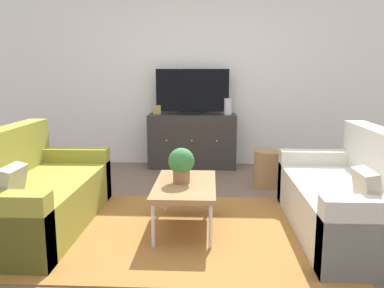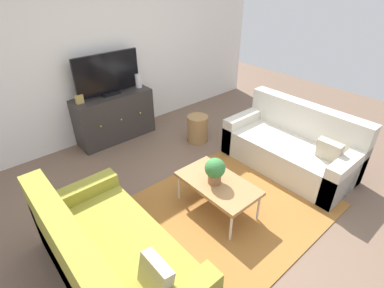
# 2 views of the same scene
# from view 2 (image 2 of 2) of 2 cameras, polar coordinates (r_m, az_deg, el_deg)

# --- Properties ---
(ground_plane) EXTENTS (10.00, 10.00, 0.00)m
(ground_plane) POSITION_cam_2_polar(r_m,az_deg,el_deg) (3.68, 4.47, -11.69)
(ground_plane) COLOR brown
(wall_back) EXTENTS (6.40, 0.12, 2.70)m
(wall_back) POSITION_cam_2_polar(r_m,az_deg,el_deg) (4.94, -17.08, 16.57)
(wall_back) COLOR white
(wall_back) RESTS_ON ground_plane
(area_rug) EXTENTS (2.50, 1.90, 0.01)m
(area_rug) POSITION_cam_2_polar(r_m,az_deg,el_deg) (3.60, 6.20, -12.82)
(area_rug) COLOR #9E662D
(area_rug) RESTS_ON ground_plane
(couch_left_side) EXTENTS (0.87, 1.77, 0.88)m
(couch_left_side) POSITION_cam_2_polar(r_m,az_deg,el_deg) (2.86, -16.04, -21.15)
(couch_left_side) COLOR olive
(couch_left_side) RESTS_ON ground_plane
(couch_right_side) EXTENTS (0.87, 1.77, 0.88)m
(couch_right_side) POSITION_cam_2_polar(r_m,az_deg,el_deg) (4.42, 18.97, -0.64)
(couch_right_side) COLOR beige
(couch_right_side) RESTS_ON ground_plane
(coffee_table) EXTENTS (0.53, 0.94, 0.41)m
(coffee_table) POSITION_cam_2_polar(r_m,az_deg,el_deg) (3.37, 5.02, -7.77)
(coffee_table) COLOR #A37547
(coffee_table) RESTS_ON ground_plane
(potted_plant) EXTENTS (0.23, 0.23, 0.31)m
(potted_plant) POSITION_cam_2_polar(r_m,az_deg,el_deg) (3.24, 4.48, -5.04)
(potted_plant) COLOR #936042
(potted_plant) RESTS_ON coffee_table
(tv_console) EXTENTS (1.25, 0.47, 0.77)m
(tv_console) POSITION_cam_2_polar(r_m,az_deg,el_deg) (4.99, -14.81, 5.14)
(tv_console) COLOR #332D2B
(tv_console) RESTS_ON ground_plane
(flat_screen_tv) EXTENTS (1.04, 0.16, 0.64)m
(flat_screen_tv) POSITION_cam_2_polar(r_m,az_deg,el_deg) (4.75, -16.08, 12.87)
(flat_screen_tv) COLOR black
(flat_screen_tv) RESTS_ON tv_console
(glass_vase) EXTENTS (0.11, 0.11, 0.23)m
(glass_vase) POSITION_cam_2_polar(r_m,az_deg,el_deg) (5.02, -10.42, 12.06)
(glass_vase) COLOR silver
(glass_vase) RESTS_ON tv_console
(mantel_clock) EXTENTS (0.11, 0.07, 0.13)m
(mantel_clock) POSITION_cam_2_polar(r_m,az_deg,el_deg) (4.64, -21.08, 8.15)
(mantel_clock) COLOR tan
(mantel_clock) RESTS_ON tv_console
(wicker_basket) EXTENTS (0.34, 0.34, 0.44)m
(wicker_basket) POSITION_cam_2_polar(r_m,az_deg,el_deg) (4.81, 1.09, 3.02)
(wicker_basket) COLOR #9E7547
(wicker_basket) RESTS_ON ground_plane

